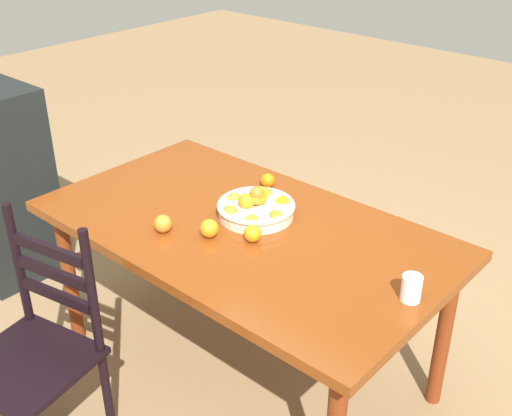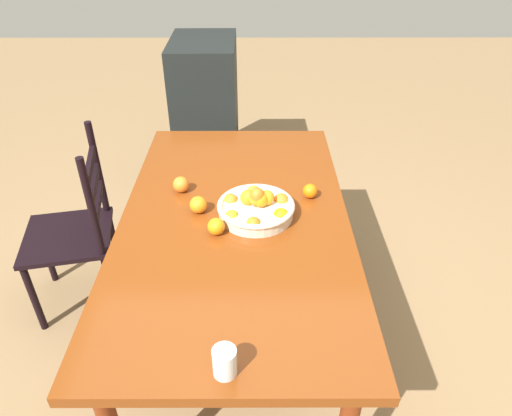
{
  "view_description": "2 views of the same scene",
  "coord_description": "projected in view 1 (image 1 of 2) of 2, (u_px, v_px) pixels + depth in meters",
  "views": [
    {
      "loc": [
        -1.56,
        1.68,
        2.09
      ],
      "look_at": [
        0.01,
        -0.09,
        0.81
      ],
      "focal_mm": 44.64,
      "sensor_mm": 36.0,
      "label": 1
    },
    {
      "loc": [
        -1.62,
        -0.09,
        1.93
      ],
      "look_at": [
        0.01,
        -0.09,
        0.81
      ],
      "focal_mm": 32.4,
      "sensor_mm": 36.0,
      "label": 2
    }
  ],
  "objects": [
    {
      "name": "fruit_bowl",
      "position": [
        256.0,
        207.0,
        2.69
      ],
      "size": [
        0.33,
        0.33,
        0.14
      ],
      "color": "beige",
      "rests_on": "dining_table"
    },
    {
      "name": "orange_loose_1",
      "position": [
        253.0,
        234.0,
        2.52
      ],
      "size": [
        0.07,
        0.07,
        0.07
      ],
      "primitive_type": "sphere",
      "color": "orange",
      "rests_on": "dining_table"
    },
    {
      "name": "dining_table",
      "position": [
        243.0,
        240.0,
        2.68
      ],
      "size": [
        1.73,
        0.98,
        0.77
      ],
      "color": "brown",
      "rests_on": "ground"
    },
    {
      "name": "orange_loose_0",
      "position": [
        163.0,
        224.0,
        2.58
      ],
      "size": [
        0.07,
        0.07,
        0.07
      ],
      "primitive_type": "sphere",
      "color": "orange",
      "rests_on": "dining_table"
    },
    {
      "name": "orange_loose_3",
      "position": [
        268.0,
        180.0,
        2.94
      ],
      "size": [
        0.07,
        0.07,
        0.07
      ],
      "primitive_type": "sphere",
      "color": "orange",
      "rests_on": "dining_table"
    },
    {
      "name": "drinking_glass",
      "position": [
        412.0,
        288.0,
        2.17
      ],
      "size": [
        0.07,
        0.07,
        0.1
      ],
      "primitive_type": "cylinder",
      "color": "silver",
      "rests_on": "dining_table"
    },
    {
      "name": "ground_plane",
      "position": [
        245.0,
        365.0,
        3.01
      ],
      "size": [
        12.0,
        12.0,
        0.0
      ],
      "primitive_type": "plane",
      "color": "olive"
    },
    {
      "name": "chair_near_window",
      "position": [
        37.0,
        352.0,
        2.41
      ],
      "size": [
        0.51,
        0.51,
        0.98
      ],
      "rotation": [
        0.0,
        0.0,
        3.34
      ],
      "color": "black",
      "rests_on": "ground"
    },
    {
      "name": "orange_loose_2",
      "position": [
        209.0,
        228.0,
        2.55
      ],
      "size": [
        0.08,
        0.08,
        0.08
      ],
      "primitive_type": "sphere",
      "color": "orange",
      "rests_on": "dining_table"
    }
  ]
}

